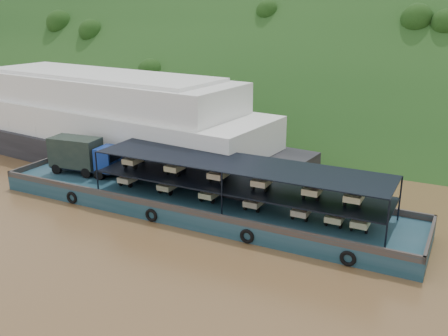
% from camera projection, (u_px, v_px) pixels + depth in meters
% --- Properties ---
extents(ground, '(160.00, 160.00, 0.00)m').
position_uv_depth(ground, '(229.00, 222.00, 38.00)').
color(ground, brown).
rests_on(ground, ground).
extents(hillside, '(140.00, 39.60, 39.60)m').
position_uv_depth(hillside, '(346.00, 126.00, 68.47)').
color(hillside, '#183B15').
rests_on(hillside, ground).
extents(cargo_barge, '(35.00, 7.18, 4.54)m').
position_uv_depth(cargo_barge, '(189.00, 196.00, 40.26)').
color(cargo_barge, '#11343E').
rests_on(cargo_barge, ground).
extents(passenger_ferry, '(46.10, 15.78, 9.15)m').
position_uv_depth(passenger_ferry, '(103.00, 122.00, 53.21)').
color(passenger_ferry, black).
rests_on(passenger_ferry, ground).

